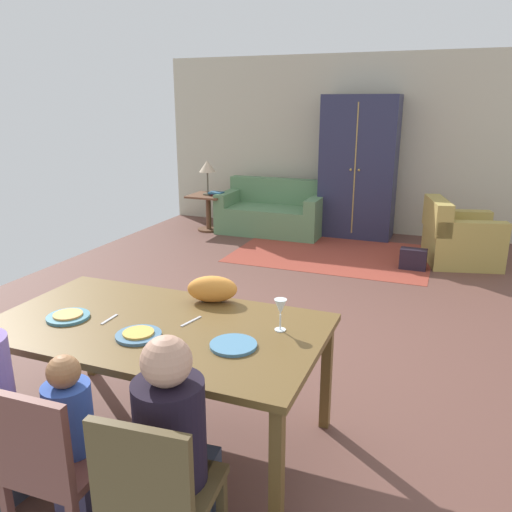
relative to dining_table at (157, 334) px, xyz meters
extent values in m
cube|color=brown|center=(0.25, 2.37, -0.71)|extent=(6.78, 6.80, 0.02)
cube|color=beige|center=(0.25, 5.81, 0.65)|extent=(6.78, 0.10, 2.70)
cube|color=brown|center=(0.00, 0.00, 0.04)|extent=(1.93, 1.07, 0.04)
cube|color=brown|center=(0.90, -0.47, -0.34)|extent=(0.06, 0.06, 0.72)
cube|color=brown|center=(-0.90, 0.47, -0.34)|extent=(0.06, 0.06, 0.72)
cube|color=brown|center=(0.90, 0.47, -0.34)|extent=(0.06, 0.06, 0.72)
cylinder|color=teal|center=(-0.53, -0.12, 0.07)|extent=(0.25, 0.25, 0.02)
cylinder|color=gold|center=(-0.53, -0.12, 0.09)|extent=(0.17, 0.17, 0.01)
cylinder|color=teal|center=(0.00, -0.18, 0.07)|extent=(0.25, 0.25, 0.02)
cylinder|color=gold|center=(0.00, -0.18, 0.09)|extent=(0.17, 0.17, 0.01)
cylinder|color=teal|center=(0.53, -0.10, 0.07)|extent=(0.25, 0.25, 0.02)
cylinder|color=silver|center=(0.69, 0.18, 0.07)|extent=(0.06, 0.06, 0.01)
cylinder|color=silver|center=(0.69, 0.18, 0.11)|extent=(0.01, 0.01, 0.09)
cone|color=silver|center=(0.69, 0.18, 0.20)|extent=(0.07, 0.07, 0.09)
cube|color=silver|center=(-0.29, -0.05, 0.07)|extent=(0.02, 0.15, 0.01)
cube|color=silver|center=(0.17, 0.10, 0.07)|extent=(0.05, 0.17, 0.01)
cube|color=brown|center=(-0.33, -0.65, -0.49)|extent=(0.04, 0.04, 0.41)
cube|color=#383D4E|center=(-0.52, -0.67, -0.47)|extent=(0.29, 0.37, 0.45)
cube|color=brown|center=(0.00, -0.81, -0.27)|extent=(0.43, 0.43, 0.04)
cube|color=brown|center=(0.01, -1.00, -0.04)|extent=(0.42, 0.05, 0.42)
cube|color=brown|center=(0.17, -0.63, -0.49)|extent=(0.04, 0.04, 0.41)
cube|color=brown|center=(-0.19, -0.64, -0.49)|extent=(0.04, 0.04, 0.41)
cube|color=#37324E|center=(0.00, -0.70, -0.47)|extent=(0.19, 0.25, 0.45)
cylinder|color=#3456BB|center=(0.00, -0.75, -0.08)|extent=(0.22, 0.22, 0.33)
sphere|color=#AA7248|center=(0.00, -0.75, 0.15)|extent=(0.15, 0.15, 0.15)
cube|color=#503F23|center=(0.53, -0.81, -0.27)|extent=(0.45, 0.45, 0.04)
cube|color=#503F23|center=(0.55, -1.00, -0.04)|extent=(0.42, 0.08, 0.42)
cube|color=#503F23|center=(0.69, -0.62, -0.49)|extent=(0.04, 0.04, 0.41)
cube|color=#503F23|center=(0.34, -0.65, -0.49)|extent=(0.04, 0.04, 0.41)
cube|color=#2C3446|center=(0.52, -0.67, -0.47)|extent=(0.29, 0.36, 0.45)
cylinder|color=black|center=(0.53, -0.75, -0.02)|extent=(0.30, 0.30, 0.46)
sphere|color=tan|center=(0.53, -0.75, 0.31)|extent=(0.21, 0.21, 0.21)
ellipsoid|color=orange|center=(0.15, 0.43, 0.15)|extent=(0.35, 0.25, 0.17)
cube|color=#96392B|center=(0.06, 4.31, -0.69)|extent=(2.60, 1.80, 0.01)
cube|color=#5D865A|center=(-1.11, 5.11, -0.49)|extent=(1.62, 0.84, 0.42)
cube|color=#5D865A|center=(-1.11, 5.45, -0.08)|extent=(1.62, 0.20, 0.40)
cube|color=#5D865A|center=(-1.83, 5.11, -0.18)|extent=(0.18, 0.84, 0.20)
cube|color=#5D865A|center=(-0.39, 5.11, -0.18)|extent=(0.18, 0.84, 0.20)
cube|color=#A99147|center=(1.70, 4.51, -0.49)|extent=(1.02, 1.03, 0.42)
cube|color=#A99147|center=(1.37, 4.42, -0.08)|extent=(0.40, 0.87, 0.40)
cube|color=#A99147|center=(1.78, 4.18, -0.18)|extent=(0.86, 0.38, 0.20)
cube|color=#A99147|center=(1.61, 4.83, -0.18)|extent=(0.86, 0.38, 0.20)
cube|color=#292B48|center=(0.16, 5.42, 0.35)|extent=(1.10, 0.56, 2.10)
cube|color=#B49146|center=(0.16, 5.14, 0.35)|extent=(0.02, 0.01, 1.89)
sphere|color=#B49146|center=(0.10, 5.13, 0.35)|extent=(0.04, 0.04, 0.04)
sphere|color=#B49146|center=(0.22, 5.13, 0.35)|extent=(0.04, 0.04, 0.04)
cube|color=brown|center=(-2.11, 4.91, -0.13)|extent=(0.56, 0.56, 0.03)
cylinder|color=brown|center=(-2.11, 4.91, -0.42)|extent=(0.08, 0.08, 0.55)
cylinder|color=brown|center=(-2.11, 4.91, -0.68)|extent=(0.36, 0.36, 0.03)
cylinder|color=#504938|center=(-2.11, 4.91, -0.11)|extent=(0.16, 0.16, 0.02)
cylinder|color=#504938|center=(-2.11, 4.91, 0.07)|extent=(0.02, 0.02, 0.34)
cone|color=#CDB492|center=(-2.11, 4.91, 0.33)|extent=(0.26, 0.26, 0.18)
cube|color=maroon|center=(-1.93, 4.94, -0.10)|extent=(0.22, 0.16, 0.03)
cube|color=#245274|center=(-1.96, 4.89, -0.08)|extent=(0.22, 0.16, 0.03)
cube|color=black|center=(1.15, 4.01, -0.57)|extent=(0.32, 0.16, 0.26)
camera|label=1|loc=(1.52, -2.31, 1.29)|focal=35.79mm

